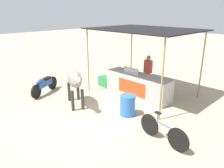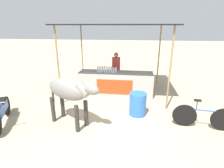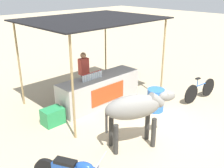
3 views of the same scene
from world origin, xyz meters
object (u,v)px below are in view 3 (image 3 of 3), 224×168
at_px(cow, 136,109).
at_px(bicycle_leaning, 200,90).
at_px(cooler_box, 53,116).
at_px(stall_counter, 100,90).
at_px(water_barrel, 155,100).
at_px(vendor_behind_counter, 84,75).

distance_m(cow, bicycle_leaning, 3.81).
xyz_separation_m(cooler_box, bicycle_leaning, (4.61, -2.11, 0.11)).
height_order(stall_counter, water_barrel, stall_counter).
relative_size(vendor_behind_counter, cow, 0.92).
height_order(vendor_behind_counter, water_barrel, vendor_behind_counter).
bearing_deg(bicycle_leaning, water_barrel, 162.70).
bearing_deg(vendor_behind_counter, stall_counter, -85.58).
bearing_deg(water_barrel, stall_counter, 118.69).
bearing_deg(stall_counter, water_barrel, -61.31).
height_order(vendor_behind_counter, cow, vendor_behind_counter).
distance_m(vendor_behind_counter, bicycle_leaning, 4.08).
distance_m(cooler_box, cow, 2.64).
bearing_deg(bicycle_leaning, vendor_behind_counter, 133.05).
distance_m(cooler_box, water_barrel, 3.21).
distance_m(stall_counter, bicycle_leaning, 3.49).
height_order(stall_counter, bicycle_leaning, stall_counter).
bearing_deg(cow, bicycle_leaning, 3.93).
height_order(water_barrel, cow, cow).
bearing_deg(water_barrel, bicycle_leaning, -17.30).
distance_m(cooler_box, bicycle_leaning, 5.07).
distance_m(stall_counter, water_barrel, 1.87).
bearing_deg(cooler_box, cow, -69.69).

